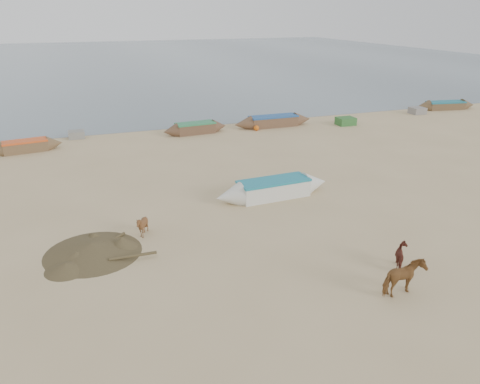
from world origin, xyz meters
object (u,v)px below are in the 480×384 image
object	(u,v)px
calf_front	(142,226)
near_canoe	(274,188)
cow_adult	(404,278)
calf_right	(403,256)

from	to	relation	value
calf_front	near_canoe	xyz separation A→B (m)	(7.24, 2.21, -0.01)
near_canoe	cow_adult	bearing A→B (deg)	-90.45
calf_front	near_canoe	world-z (taller)	calf_front
cow_adult	calf_right	distance (m)	1.99
cow_adult	calf_right	size ratio (longest dim) A/B	1.70
cow_adult	calf_front	size ratio (longest dim) A/B	1.57
cow_adult	calf_front	xyz separation A→B (m)	(-7.73, 7.67, -0.16)
cow_adult	calf_front	world-z (taller)	cow_adult
calf_front	calf_right	world-z (taller)	calf_front
calf_right	calf_front	bearing A→B (deg)	63.95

